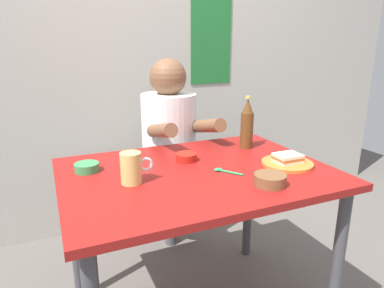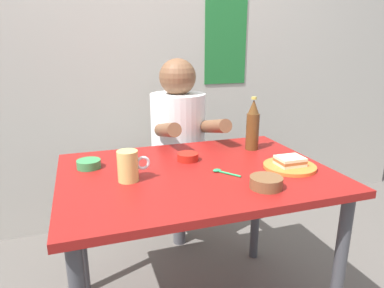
# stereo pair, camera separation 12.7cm
# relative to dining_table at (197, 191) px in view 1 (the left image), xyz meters

# --- Properties ---
(wall_back) EXTENTS (4.40, 0.09, 2.60)m
(wall_back) POSITION_rel_dining_table_xyz_m (0.00, 1.05, 0.65)
(wall_back) COLOR #ADA89E
(wall_back) RESTS_ON ground
(dining_table) EXTENTS (1.10, 0.80, 0.74)m
(dining_table) POSITION_rel_dining_table_xyz_m (0.00, 0.00, 0.00)
(dining_table) COLOR maroon
(dining_table) RESTS_ON ground
(stool) EXTENTS (0.34, 0.34, 0.45)m
(stool) POSITION_rel_dining_table_xyz_m (0.11, 0.63, -0.30)
(stool) COLOR #4C4C51
(stool) RESTS_ON ground
(person_seated) EXTENTS (0.33, 0.56, 0.72)m
(person_seated) POSITION_rel_dining_table_xyz_m (0.11, 0.62, 0.12)
(person_seated) COLOR white
(person_seated) RESTS_ON stool
(plate_orange) EXTENTS (0.22, 0.22, 0.01)m
(plate_orange) POSITION_rel_dining_table_xyz_m (0.39, -0.10, 0.10)
(plate_orange) COLOR orange
(plate_orange) RESTS_ON dining_table
(sandwich) EXTENTS (0.11, 0.09, 0.04)m
(sandwich) POSITION_rel_dining_table_xyz_m (0.39, -0.10, 0.13)
(sandwich) COLOR beige
(sandwich) RESTS_ON plate_orange
(beer_mug) EXTENTS (0.13, 0.08, 0.12)m
(beer_mug) POSITION_rel_dining_table_xyz_m (-0.28, -0.03, 0.15)
(beer_mug) COLOR #D1BC66
(beer_mug) RESTS_ON dining_table
(beer_bottle) EXTENTS (0.06, 0.06, 0.26)m
(beer_bottle) POSITION_rel_dining_table_xyz_m (0.36, 0.19, 0.21)
(beer_bottle) COLOR #593819
(beer_bottle) RESTS_ON dining_table
(dip_bowl_green) EXTENTS (0.10, 0.10, 0.03)m
(dip_bowl_green) POSITION_rel_dining_table_xyz_m (-0.42, 0.17, 0.11)
(dip_bowl_green) COLOR #388C4C
(dip_bowl_green) RESTS_ON dining_table
(condiment_bowl_brown) EXTENTS (0.12, 0.12, 0.04)m
(condiment_bowl_brown) POSITION_rel_dining_table_xyz_m (0.18, -0.25, 0.12)
(condiment_bowl_brown) COLOR brown
(condiment_bowl_brown) RESTS_ON dining_table
(sambal_bowl_red) EXTENTS (0.10, 0.10, 0.03)m
(sambal_bowl_red) POSITION_rel_dining_table_xyz_m (0.01, 0.13, 0.11)
(sambal_bowl_red) COLOR #B21E14
(sambal_bowl_red) RESTS_ON dining_table
(spoon) EXTENTS (0.09, 0.10, 0.01)m
(spoon) POSITION_rel_dining_table_xyz_m (0.09, -0.06, 0.10)
(spoon) COLOR #26A559
(spoon) RESTS_ON dining_table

